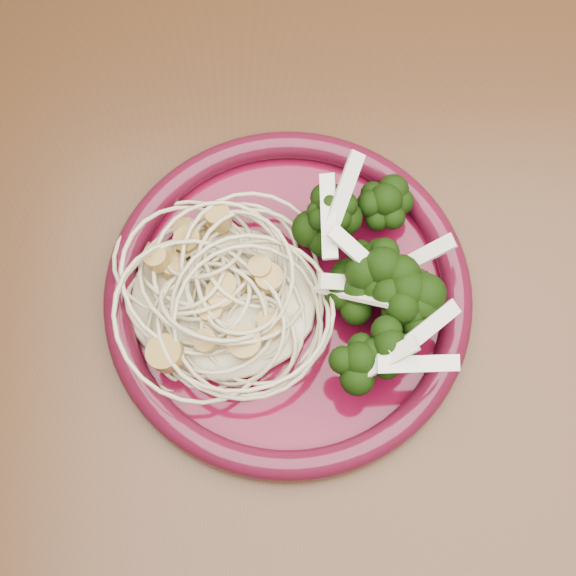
# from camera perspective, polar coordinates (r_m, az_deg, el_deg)

# --- Properties ---
(dining_table) EXTENTS (1.20, 0.80, 0.75)m
(dining_table) POSITION_cam_1_polar(r_m,az_deg,el_deg) (0.59, 9.24, -7.49)
(dining_table) COLOR #472814
(dining_table) RESTS_ON ground
(dinner_plate) EXTENTS (0.24, 0.24, 0.02)m
(dinner_plate) POSITION_cam_1_polar(r_m,az_deg,el_deg) (0.49, -0.00, -0.47)
(dinner_plate) COLOR #51071B
(dinner_plate) RESTS_ON dining_table
(spaghetti_pile) EXTENTS (0.13, 0.11, 0.03)m
(spaghetti_pile) POSITION_cam_1_polar(r_m,az_deg,el_deg) (0.48, -4.71, -0.61)
(spaghetti_pile) COLOR #C7BC91
(spaghetti_pile) RESTS_ON dinner_plate
(scallop_cluster) EXTENTS (0.11, 0.11, 0.03)m
(scallop_cluster) POSITION_cam_1_polar(r_m,az_deg,el_deg) (0.45, -5.00, 0.65)
(scallop_cluster) COLOR #B49043
(scallop_cluster) RESTS_ON spaghetti_pile
(broccoli_pile) EXTENTS (0.08, 0.13, 0.04)m
(broccoli_pile) POSITION_cam_1_polar(r_m,az_deg,el_deg) (0.48, 5.80, 0.89)
(broccoli_pile) COLOR black
(broccoli_pile) RESTS_ON dinner_plate
(onion_garnish) EXTENTS (0.06, 0.08, 0.05)m
(onion_garnish) POSITION_cam_1_polar(r_m,az_deg,el_deg) (0.45, 6.12, 2.12)
(onion_garnish) COLOR beige
(onion_garnish) RESTS_ON broccoli_pile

